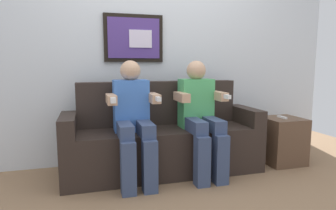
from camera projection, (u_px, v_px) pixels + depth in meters
ground_plane at (172, 183)px, 2.64m from camera, size 5.63×5.63×0.00m
back_wall_assembly at (152, 44)px, 3.19m from camera, size 4.33×0.10×2.60m
couch at (163, 141)px, 2.91m from camera, size 1.93×0.58×0.90m
person_on_left at (133, 117)px, 2.62m from camera, size 0.46×0.56×1.11m
person_on_right at (200, 113)px, 2.80m from camera, size 0.46×0.56×1.11m
side_table_right at (282, 140)px, 3.17m from camera, size 0.40×0.40×0.50m
spare_remote_on_table at (282, 117)px, 3.12m from camera, size 0.04×0.13×0.02m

